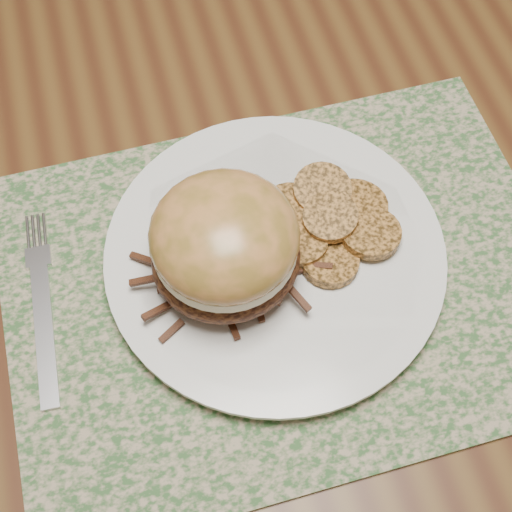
{
  "coord_description": "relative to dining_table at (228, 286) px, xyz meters",
  "views": [
    {
      "loc": [
        -0.05,
        -0.29,
        1.27
      ],
      "look_at": [
        0.02,
        -0.04,
        0.79
      ],
      "focal_mm": 50.0,
      "sensor_mm": 36.0,
      "label": 1
    }
  ],
  "objects": [
    {
      "name": "fork",
      "position": [
        -0.15,
        -0.02,
        0.09
      ],
      "size": [
        0.03,
        0.17,
        0.0
      ],
      "rotation": [
        0.0,
        0.0,
        -0.06
      ],
      "color": "silver",
      "rests_on": "placemat"
    },
    {
      "name": "dinner_plate",
      "position": [
        0.04,
        -0.03,
        0.09
      ],
      "size": [
        0.26,
        0.26,
        0.02
      ],
      "primitive_type": "cylinder",
      "color": "white",
      "rests_on": "placemat"
    },
    {
      "name": "roasted_potatoes",
      "position": [
        0.08,
        -0.02,
        0.11
      ],
      "size": [
        0.13,
        0.13,
        0.03
      ],
      "color": "#B57735",
      "rests_on": "dinner_plate"
    },
    {
      "name": "ground",
      "position": [
        0.0,
        0.0,
        -0.67
      ],
      "size": [
        3.5,
        3.5,
        0.0
      ],
      "primitive_type": "plane",
      "color": "#53341C",
      "rests_on": "ground"
    },
    {
      "name": "dining_table",
      "position": [
        0.0,
        0.0,
        0.0
      ],
      "size": [
        1.5,
        0.9,
        0.75
      ],
      "color": "brown",
      "rests_on": "ground"
    },
    {
      "name": "placemat",
      "position": [
        0.04,
        -0.05,
        0.08
      ],
      "size": [
        0.45,
        0.33,
        0.0
      ],
      "primitive_type": "cube",
      "color": "#375F30",
      "rests_on": "dining_table"
    },
    {
      "name": "pork_sandwich",
      "position": [
        -0.01,
        -0.04,
        0.14
      ],
      "size": [
        0.12,
        0.11,
        0.09
      ],
      "rotation": [
        0.0,
        0.0,
        0.03
      ],
      "color": "black",
      "rests_on": "dinner_plate"
    }
  ]
}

